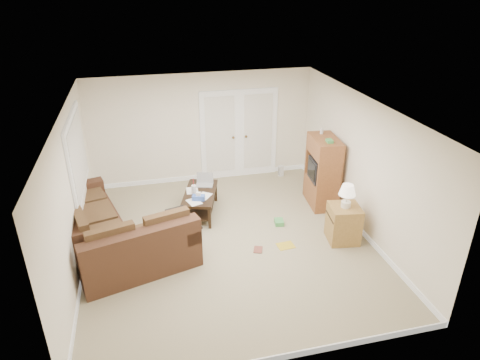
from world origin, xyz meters
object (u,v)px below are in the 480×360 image
object	(u,v)px
coffee_table	(201,201)
tv_armoire	(322,171)
side_cabinet	(344,221)
sectional_sofa	(111,234)

from	to	relation	value
coffee_table	tv_armoire	size ratio (longest dim) A/B	0.83
coffee_table	tv_armoire	xyz separation A→B (m)	(2.52, -0.17, 0.47)
tv_armoire	side_cabinet	distance (m)	1.44
sectional_sofa	tv_armoire	bearing A→B (deg)	-5.17
tv_armoire	side_cabinet	size ratio (longest dim) A/B	1.40
coffee_table	side_cabinet	bearing A→B (deg)	-17.06
sectional_sofa	tv_armoire	size ratio (longest dim) A/B	1.94
tv_armoire	sectional_sofa	bearing A→B (deg)	-163.98
sectional_sofa	coffee_table	world-z (taller)	sectional_sofa
coffee_table	side_cabinet	world-z (taller)	side_cabinet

